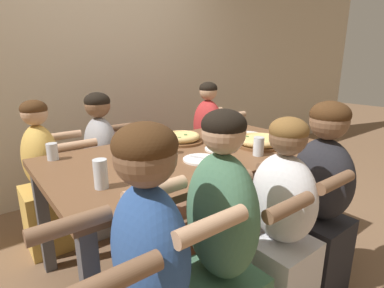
{
  "coord_description": "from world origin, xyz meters",
  "views": [
    {
      "loc": [
        -1.18,
        -1.52,
        1.37
      ],
      "look_at": [
        0.0,
        0.0,
        0.83
      ],
      "focal_mm": 28.0,
      "sensor_mm": 36.0,
      "label": 1
    }
  ],
  "objects": [
    {
      "name": "empty_plate_d",
      "position": [
        0.49,
        0.27,
        0.79
      ],
      "size": [
        0.2,
        0.2,
        0.02
      ],
      "color": "white",
      "rests_on": "dining_table"
    },
    {
      "name": "drinking_glass_c",
      "position": [
        -0.16,
        0.39,
        0.83
      ],
      "size": [
        0.07,
        0.07,
        0.12
      ],
      "color": "silver",
      "rests_on": "dining_table"
    },
    {
      "name": "diner_near_midright",
      "position": [
        0.38,
        -0.72,
        0.54
      ],
      "size": [
        0.51,
        0.4,
        1.16
      ],
      "rotation": [
        0.0,
        0.0,
        1.57
      ],
      "color": "#232328",
      "rests_on": "ground"
    },
    {
      "name": "pizza_board_second",
      "position": [
        0.08,
        0.23,
        0.81
      ],
      "size": [
        0.32,
        0.32,
        0.06
      ],
      "color": "brown",
      "rests_on": "dining_table"
    },
    {
      "name": "ground_plane",
      "position": [
        0.0,
        0.0,
        0.0
      ],
      "size": [
        18.0,
        18.0,
        0.0
      ],
      "primitive_type": "plane",
      "color": "brown",
      "rests_on": "ground"
    },
    {
      "name": "restaurant_back_panel",
      "position": [
        0.0,
        1.55,
        1.6
      ],
      "size": [
        10.0,
        0.06,
        3.2
      ],
      "primitive_type": "cube",
      "color": "beige",
      "rests_on": "ground"
    },
    {
      "name": "empty_plate_a",
      "position": [
        0.65,
        0.07,
        0.79
      ],
      "size": [
        0.19,
        0.19,
        0.02
      ],
      "color": "white",
      "rests_on": "dining_table"
    },
    {
      "name": "pizza_board_main",
      "position": [
        0.46,
        -0.2,
        0.82
      ],
      "size": [
        0.33,
        0.33,
        0.07
      ],
      "color": "brown",
      "rests_on": "dining_table"
    },
    {
      "name": "dining_table",
      "position": [
        0.0,
        0.0,
        0.7
      ],
      "size": [
        1.88,
        1.01,
        0.78
      ],
      "color": "brown",
      "rests_on": "ground"
    },
    {
      "name": "drinking_glass_e",
      "position": [
        -0.18,
        0.06,
        0.84
      ],
      "size": [
        0.06,
        0.06,
        0.14
      ],
      "color": "silver",
      "rests_on": "dining_table"
    },
    {
      "name": "diner_near_midleft",
      "position": [
        -0.41,
        -0.72,
        0.54
      ],
      "size": [
        0.51,
        0.4,
        1.2
      ],
      "rotation": [
        0.0,
        0.0,
        1.57
      ],
      "color": "#477556",
      "rests_on": "ground"
    },
    {
      "name": "drinking_glass_b",
      "position": [
        -0.26,
        0.33,
        0.85
      ],
      "size": [
        0.07,
        0.07,
        0.13
      ],
      "color": "silver",
      "rests_on": "dining_table"
    },
    {
      "name": "diner_far_midleft",
      "position": [
        -0.35,
        0.72,
        0.52
      ],
      "size": [
        0.51,
        0.4,
        1.14
      ],
      "rotation": [
        0.0,
        0.0,
        -1.57
      ],
      "color": "#99999E",
      "rests_on": "ground"
    },
    {
      "name": "drinking_glass_g",
      "position": [
        -0.34,
        0.06,
        0.83
      ],
      "size": [
        0.07,
        0.07,
        0.12
      ],
      "color": "silver",
      "rests_on": "dining_table"
    },
    {
      "name": "drinking_glass_a",
      "position": [
        -0.71,
        -0.21,
        0.84
      ],
      "size": [
        0.07,
        0.07,
        0.14
      ],
      "color": "silver",
      "rests_on": "dining_table"
    },
    {
      "name": "empty_plate_c",
      "position": [
        0.17,
        -0.09,
        0.79
      ],
      "size": [
        0.22,
        0.22,
        0.02
      ],
      "color": "white",
      "rests_on": "dining_table"
    },
    {
      "name": "diner_far_right",
      "position": [
        0.77,
        0.72,
        0.53
      ],
      "size": [
        0.51,
        0.4,
        1.17
      ],
      "rotation": [
        0.0,
        0.0,
        -1.57
      ],
      "color": "#B22D2D",
      "rests_on": "ground"
    },
    {
      "name": "drinking_glass_f",
      "position": [
        0.28,
        -0.33,
        0.84
      ],
      "size": [
        0.07,
        0.07,
        0.12
      ],
      "color": "silver",
      "rests_on": "dining_table"
    },
    {
      "name": "drinking_glass_i",
      "position": [
        0.63,
        -0.36,
        0.84
      ],
      "size": [
        0.07,
        0.07,
        0.12
      ],
      "color": "silver",
      "rests_on": "dining_table"
    },
    {
      "name": "drinking_glass_h",
      "position": [
        -0.79,
        0.38,
        0.83
      ],
      "size": [
        0.07,
        0.07,
        0.1
      ],
      "color": "silver",
      "rests_on": "dining_table"
    },
    {
      "name": "diner_far_left",
      "position": [
        -0.79,
        0.72,
        0.5
      ],
      "size": [
        0.51,
        0.4,
        1.12
      ],
      "rotation": [
        0.0,
        0.0,
        -1.57
      ],
      "color": "gold",
      "rests_on": "ground"
    },
    {
      "name": "empty_plate_b",
      "position": [
        -0.07,
        -0.19,
        0.79
      ],
      "size": [
        0.22,
        0.22,
        0.02
      ],
      "color": "white",
      "rests_on": "dining_table"
    },
    {
      "name": "drinking_glass_d",
      "position": [
        0.74,
        0.33,
        0.84
      ],
      "size": [
        0.07,
        0.07,
        0.13
      ],
      "color": "silver",
      "rests_on": "dining_table"
    },
    {
      "name": "diner_near_center",
      "position": [
        0.01,
        -0.72,
        0.51
      ],
      "size": [
        0.51,
        0.4,
        1.12
      ],
      "rotation": [
        0.0,
        0.0,
        1.57
      ],
      "color": "silver",
      "rests_on": "ground"
    }
  ]
}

